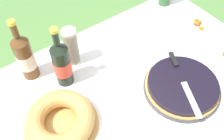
{
  "coord_description": "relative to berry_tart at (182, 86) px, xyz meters",
  "views": [
    {
      "loc": [
        -0.43,
        -0.53,
        1.67
      ],
      "look_at": [
        0.01,
        0.08,
        0.74
      ],
      "focal_mm": 40.0,
      "sensor_mm": 36.0,
      "label": 1
    }
  ],
  "objects": [
    {
      "name": "cup_stack",
      "position": [
        -0.33,
        0.46,
        0.08
      ],
      "size": [
        0.07,
        0.07,
        0.21
      ],
      "color": "beige",
      "rests_on": "tablecloth"
    },
    {
      "name": "serving_knife",
      "position": [
        0.01,
        0.03,
        0.04
      ],
      "size": [
        0.18,
        0.35,
        0.01
      ],
      "rotation": [
        0.0,
        0.0,
        4.28
      ],
      "color": "silver",
      "rests_on": "berry_tart"
    },
    {
      "name": "bundt_cake",
      "position": [
        -0.55,
        0.17,
        0.01
      ],
      "size": [
        0.32,
        0.32,
        0.09
      ],
      "color": "tan",
      "rests_on": "tablecloth"
    },
    {
      "name": "berry_tart",
      "position": [
        0.0,
        0.0,
        0.0
      ],
      "size": [
        0.36,
        0.36,
        0.06
      ],
      "color": "#38383D",
      "rests_on": "tablecloth"
    },
    {
      "name": "cider_bottle_amber",
      "position": [
        -0.54,
        0.5,
        0.1
      ],
      "size": [
        0.08,
        0.08,
        0.34
      ],
      "color": "brown",
      "rests_on": "tablecloth"
    },
    {
      "name": "juice_bottle_red",
      "position": [
        -0.42,
        0.37,
        0.1
      ],
      "size": [
        0.08,
        0.08,
        0.33
      ],
      "color": "black",
      "rests_on": "tablecloth"
    },
    {
      "name": "snack_plate_near",
      "position": [
        0.41,
        0.28,
        -0.01
      ],
      "size": [
        0.19,
        0.19,
        0.06
      ],
      "color": "white",
      "rests_on": "tablecloth"
    },
    {
      "name": "tablecloth",
      "position": [
        -0.24,
        0.17,
        -0.04
      ],
      "size": [
        1.59,
        0.92,
        0.1
      ],
      "color": "white",
      "rests_on": "garden_table"
    },
    {
      "name": "garden_table",
      "position": [
        -0.24,
        0.17,
        -0.1
      ],
      "size": [
        1.58,
        0.91,
        0.68
      ],
      "color": "brown",
      "rests_on": "ground_plane"
    }
  ]
}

